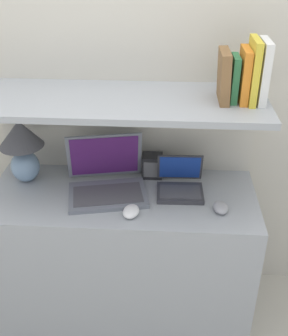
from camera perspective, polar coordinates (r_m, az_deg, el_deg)
The scene contains 15 objects.
wall_back at distance 2.04m, azimuth -2.35°, elevation 12.39°, with size 6.00×0.05×2.40m.
desk at distance 2.18m, azimuth -2.76°, elevation -11.75°, with size 1.24×0.51×0.74m.
back_riser at distance 2.27m, azimuth -2.14°, elevation -3.11°, with size 1.24×0.04×1.16m.
shelf at distance 1.81m, azimuth -3.16°, elevation 9.05°, with size 1.24×0.46×0.03m.
table_lamp at distance 2.05m, azimuth -16.21°, elevation 3.00°, with size 0.21×0.21×0.31m.
laptop_large at distance 1.95m, azimuth -5.09°, elevation -1.82°, with size 0.40×0.36×0.26m.
laptop_small at distance 1.96m, azimuth 4.89°, elevation -2.28°, with size 0.22×0.21×0.16m.
computer_mouse at distance 1.81m, azimuth -1.77°, elevation -5.89°, with size 0.08×0.11×0.04m.
second_mouse at distance 1.86m, azimuth 10.32°, elevation -5.30°, with size 0.08×0.10×0.04m.
router_box at distance 2.07m, azimuth 1.12°, elevation 0.33°, with size 0.10×0.09×0.12m.
book_white at distance 1.79m, azimuth 15.77°, elevation 12.46°, with size 0.03×0.16×0.25m.
book_yellow at distance 1.78m, azimuth 14.53°, elevation 12.62°, with size 0.03×0.18×0.25m.
book_orange at distance 1.78m, azimuth 13.40°, elevation 12.11°, with size 0.03×0.15×0.22m.
book_green at distance 1.78m, azimuth 12.11°, elevation 11.75°, with size 0.03×0.12×0.19m.
book_brown at distance 1.77m, azimuth 10.78°, elevation 12.12°, with size 0.05×0.17×0.21m.
Camera 1 is at (0.21, -1.36, 1.81)m, focal length 45.00 mm.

